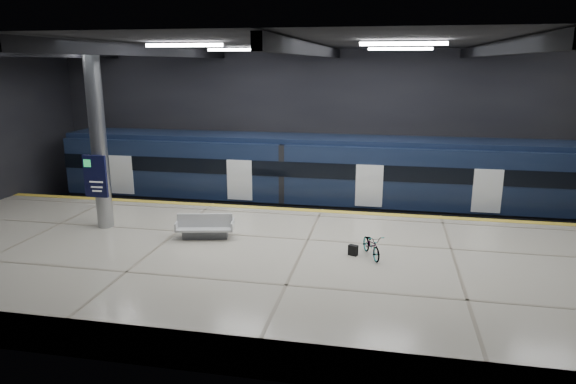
# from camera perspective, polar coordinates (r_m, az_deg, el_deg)

# --- Properties ---
(ground) EXTENTS (30.00, 30.00, 0.00)m
(ground) POSITION_cam_1_polar(r_m,az_deg,el_deg) (19.99, 2.63, -7.33)
(ground) COLOR black
(ground) RESTS_ON ground
(room_shell) EXTENTS (30.10, 16.10, 8.05)m
(room_shell) POSITION_cam_1_polar(r_m,az_deg,el_deg) (18.68, 2.83, 9.23)
(room_shell) COLOR black
(room_shell) RESTS_ON ground
(platform) EXTENTS (30.00, 11.00, 1.10)m
(platform) POSITION_cam_1_polar(r_m,az_deg,el_deg) (17.50, 1.42, -8.61)
(platform) COLOR beige
(platform) RESTS_ON ground
(safety_strip) EXTENTS (30.00, 0.40, 0.01)m
(safety_strip) POSITION_cam_1_polar(r_m,az_deg,el_deg) (22.22, 3.73, -2.11)
(safety_strip) COLOR yellow
(safety_strip) RESTS_ON platform
(rails) EXTENTS (30.00, 1.52, 0.16)m
(rails) POSITION_cam_1_polar(r_m,az_deg,el_deg) (25.13, 4.51, -2.63)
(rails) COLOR gray
(rails) RESTS_ON ground
(train) EXTENTS (29.40, 2.84, 3.79)m
(train) POSITION_cam_1_polar(r_m,az_deg,el_deg) (24.55, 6.34, 1.70)
(train) COLOR black
(train) RESTS_ON ground
(bench) EXTENTS (2.20, 1.27, 0.91)m
(bench) POSITION_cam_1_polar(r_m,az_deg,el_deg) (18.99, -9.18, -4.12)
(bench) COLOR #595B60
(bench) RESTS_ON platform
(bicycle) EXTENTS (1.05, 1.61, 0.80)m
(bicycle) POSITION_cam_1_polar(r_m,az_deg,el_deg) (17.19, 9.27, -5.83)
(bicycle) COLOR #99999E
(bicycle) RESTS_ON platform
(pannier_bag) EXTENTS (0.35, 0.28, 0.35)m
(pannier_bag) POSITION_cam_1_polar(r_m,az_deg,el_deg) (17.29, 7.25, -6.43)
(pannier_bag) COLOR black
(pannier_bag) RESTS_ON platform
(info_column) EXTENTS (0.90, 0.78, 6.90)m
(info_column) POSITION_cam_1_polar(r_m,az_deg,el_deg) (20.61, -20.35, 5.31)
(info_column) COLOR #9EA0A5
(info_column) RESTS_ON platform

